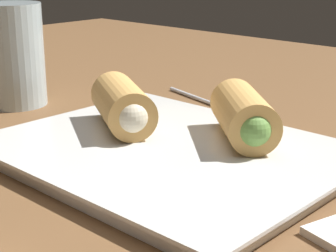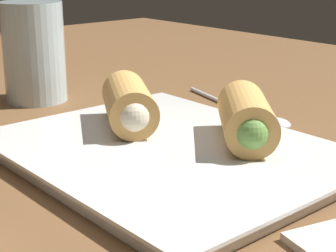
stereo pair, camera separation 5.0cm
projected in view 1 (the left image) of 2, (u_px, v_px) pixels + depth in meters
The scene contains 6 objects.
table_surface at pixel (161, 185), 48.18cm from camera, with size 180.00×140.00×2.00cm.
serving_plate at pixel (168, 153), 50.52cm from camera, with size 30.65×24.49×1.50cm.
roll_front_left at pixel (245, 116), 50.95cm from camera, with size 10.43×10.06×4.65cm.
roll_front_right at pixel (123, 106), 54.35cm from camera, with size 10.85×9.03×4.65cm.
spoon at pixel (247, 114), 63.36cm from camera, with size 20.24×6.55×1.15cm.
drinking_glass at pixel (12, 55), 67.58cm from camera, with size 7.59×7.59×12.32cm.
Camera 1 is at (-30.77, 32.02, 20.36)cm, focal length 60.00 mm.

